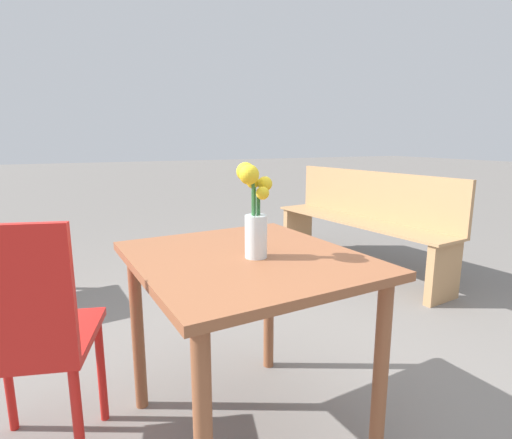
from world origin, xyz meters
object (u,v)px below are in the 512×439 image
flower_vase (255,215)px  table_front (246,285)px  cafe_chair (21,334)px  bench_near (364,216)px

flower_vase → table_front: bearing=114.3°
table_front → flower_vase: (0.02, -0.04, 0.26)m
cafe_chair → bench_near: 2.76m
table_front → flower_vase: bearing=-65.7°
flower_vase → bench_near: bearing=40.2°
flower_vase → bench_near: (1.71, 1.44, -0.40)m
flower_vase → cafe_chair: size_ratio=0.37×
flower_vase → cafe_chair: flower_vase is taller
flower_vase → cafe_chair: (-0.74, 0.16, -0.35)m
flower_vase → bench_near: flower_vase is taller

